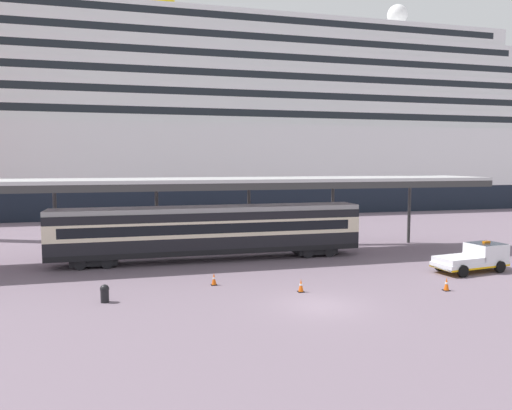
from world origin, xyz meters
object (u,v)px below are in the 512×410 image
object	(u,v)px
service_truck	(476,257)
traffic_cone_mid	(214,279)
traffic_cone_near	(447,284)
traffic_cone_far	(301,286)
quay_bollard	(105,293)
train_carriage	(210,230)
cruise_ship	(163,127)

from	to	relation	value
service_truck	traffic_cone_mid	bearing A→B (deg)	177.70
traffic_cone_near	traffic_cone_far	world-z (taller)	traffic_cone_near
traffic_cone_far	quay_bollard	size ratio (longest dim) A/B	0.79
traffic_cone_mid	quay_bollard	size ratio (longest dim) A/B	0.79
service_truck	quay_bollard	size ratio (longest dim) A/B	5.67
train_carriage	quay_bollard	xyz separation A→B (m)	(-7.15, -9.46, -1.79)
cruise_ship	service_truck	bearing A→B (deg)	-71.25
traffic_cone_far	cruise_ship	bearing A→B (deg)	94.65
traffic_cone_mid	traffic_cone_far	size ratio (longest dim) A/B	1.00
traffic_cone_mid	traffic_cone_near	bearing A→B (deg)	-19.57
service_truck	traffic_cone_mid	xyz separation A→B (m)	(-17.96, 0.72, -0.62)
cruise_ship	traffic_cone_far	world-z (taller)	cruise_ship
cruise_ship	traffic_cone_mid	world-z (taller)	cruise_ship
train_carriage	quay_bollard	distance (m)	12.00
cruise_ship	quay_bollard	world-z (taller)	cruise_ship
cruise_ship	service_truck	distance (m)	56.70
traffic_cone_mid	train_carriage	bearing A→B (deg)	82.73
cruise_ship	train_carriage	world-z (taller)	cruise_ship
train_carriage	traffic_cone_far	xyz separation A→B (m)	(3.65, -10.16, -1.94)
cruise_ship	traffic_cone_near	distance (m)	59.11
traffic_cone_near	quay_bollard	distance (m)	19.25
traffic_cone_near	traffic_cone_far	xyz separation A→B (m)	(-8.28, 1.82, -0.01)
traffic_cone_far	traffic_cone_near	bearing A→B (deg)	-12.38
traffic_cone_mid	quay_bollard	distance (m)	6.54
service_truck	traffic_cone_near	bearing A→B (deg)	-142.85
train_carriage	traffic_cone_far	world-z (taller)	train_carriage
traffic_cone_far	service_truck	bearing A→B (deg)	8.67
traffic_cone_near	traffic_cone_mid	distance (m)	13.66
cruise_ship	quay_bollard	distance (m)	55.62
train_carriage	quay_bollard	size ratio (longest dim) A/B	24.19
service_truck	traffic_cone_near	world-z (taller)	service_truck
train_carriage	service_truck	distance (m)	18.90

